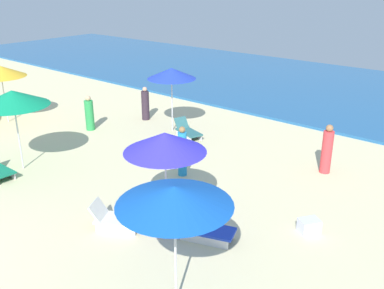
% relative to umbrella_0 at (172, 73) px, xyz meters
% --- Properties ---
extents(ocean, '(60.00, 13.95, 0.12)m').
position_rel_umbrella_0_xyz_m(ocean, '(1.54, 10.97, -2.41)').
color(ocean, '#235C95').
rests_on(ocean, ground_plane).
extents(umbrella_0, '(2.02, 2.02, 2.70)m').
position_rel_umbrella_0_xyz_m(umbrella_0, '(0.00, 0.00, 0.00)').
color(umbrella_0, silver).
rests_on(umbrella_0, ground_plane).
extents(lounge_chair_0_0, '(1.48, 0.95, 0.70)m').
position_rel_umbrella_0_xyz_m(lounge_chair_0_0, '(1.03, -0.22, -2.21)').
color(lounge_chair_0_0, silver).
rests_on(lounge_chair_0_0, ground_plane).
extents(umbrella_2, '(2.15, 2.15, 2.53)m').
position_rel_umbrella_0_xyz_m(umbrella_2, '(4.78, -5.51, -0.20)').
color(umbrella_2, silver).
rests_on(umbrella_2, ground_plane).
extents(lounge_chair_2_0, '(1.45, 1.19, 0.71)m').
position_rel_umbrella_0_xyz_m(lounge_chair_2_0, '(4.01, -6.66, -2.20)').
color(lounge_chair_2_0, silver).
rests_on(lounge_chair_2_0, ground_plane).
extents(lounge_chair_2_1, '(1.64, 1.08, 0.63)m').
position_rel_umbrella_0_xyz_m(lounge_chair_2_1, '(6.10, -5.56, -2.21)').
color(lounge_chair_2_1, silver).
rests_on(lounge_chair_2_1, ground_plane).
extents(umbrella_3, '(2.22, 2.22, 2.64)m').
position_rel_umbrella_0_xyz_m(umbrella_3, '(7.10, -7.73, -0.02)').
color(umbrella_3, silver).
rests_on(umbrella_3, ground_plane).
extents(umbrella_4, '(2.17, 2.17, 2.56)m').
position_rel_umbrella_0_xyz_m(umbrella_4, '(-6.54, -3.90, -0.16)').
color(umbrella_4, silver).
rests_on(umbrella_4, ground_plane).
extents(umbrella_5, '(2.33, 2.33, 2.76)m').
position_rel_umbrella_0_xyz_m(umbrella_5, '(-1.34, -6.20, 0.03)').
color(umbrella_5, silver).
rests_on(umbrella_5, ground_plane).
extents(beachgoer_0, '(0.44, 0.44, 1.53)m').
position_rel_umbrella_0_xyz_m(beachgoer_0, '(-1.97, 0.35, -1.76)').
color(beachgoer_0, '#342632').
rests_on(beachgoer_0, ground_plane).
extents(beachgoer_1, '(0.49, 0.49, 1.69)m').
position_rel_umbrella_0_xyz_m(beachgoer_1, '(6.79, 0.16, -1.68)').
color(beachgoer_1, '#DC3C40').
rests_on(beachgoer_1, ground_plane).
extents(beachgoer_2, '(0.51, 0.51, 1.50)m').
position_rel_umbrella_0_xyz_m(beachgoer_2, '(-2.78, -2.19, -1.78)').
color(beachgoer_2, green).
rests_on(beachgoer_2, ground_plane).
extents(beachgoer_3, '(0.41, 0.41, 1.71)m').
position_rel_umbrella_0_xyz_m(beachgoer_3, '(3.24, -3.08, -1.66)').
color(beachgoer_3, '#2189CB').
rests_on(beachgoer_3, ground_plane).
extents(cooler_box_0, '(0.60, 0.64, 0.36)m').
position_rel_umbrella_0_xyz_m(cooler_box_0, '(8.02, -3.58, -2.29)').
color(cooler_box_0, silver).
rests_on(cooler_box_0, ground_plane).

